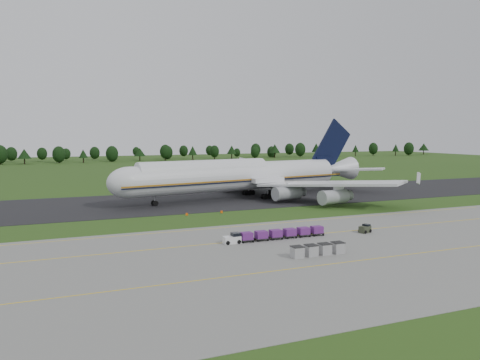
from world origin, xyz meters
name	(u,v)px	position (x,y,z in m)	size (l,w,h in m)	color
ground	(242,217)	(0.00, 0.00, 0.00)	(600.00, 600.00, 0.00)	#264514
apron	(324,253)	(0.00, -34.00, 0.03)	(300.00, 52.00, 0.06)	slate
taxiway	(204,200)	(0.00, 28.00, 0.04)	(300.00, 40.00, 0.08)	black
apron_markings	(302,243)	(0.00, -26.98, 0.06)	(300.00, 30.20, 0.01)	yellow
tree_line	(118,152)	(2.68, 220.50, 5.99)	(533.10, 22.69, 11.46)	black
aircraft	(243,175)	(11.79, 27.55, 6.66)	(83.38, 79.74, 23.32)	silver
baggage_train	(274,234)	(-3.30, -22.95, 0.97)	(19.22, 1.74, 1.68)	white
utility_cart	(365,229)	(15.06, -24.32, 0.66)	(2.54, 1.97, 1.23)	#323827
uld_row	(318,250)	(-1.83, -35.15, 0.93)	(8.96, 1.76, 1.74)	#989898
edge_markers	(204,213)	(-6.74, 6.15, 0.27)	(8.90, 0.30, 0.60)	#F55707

